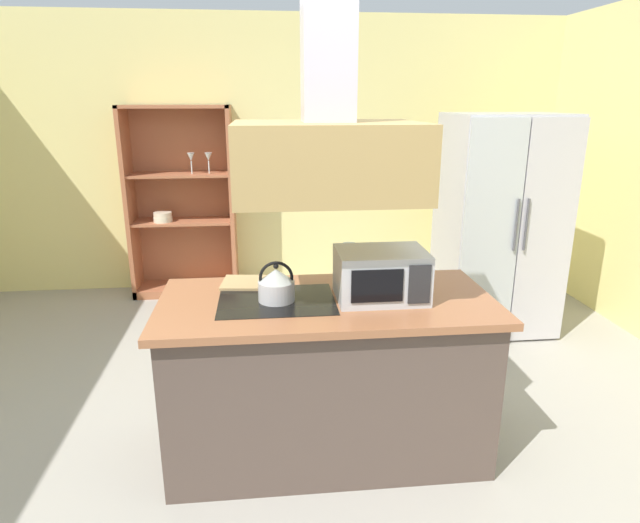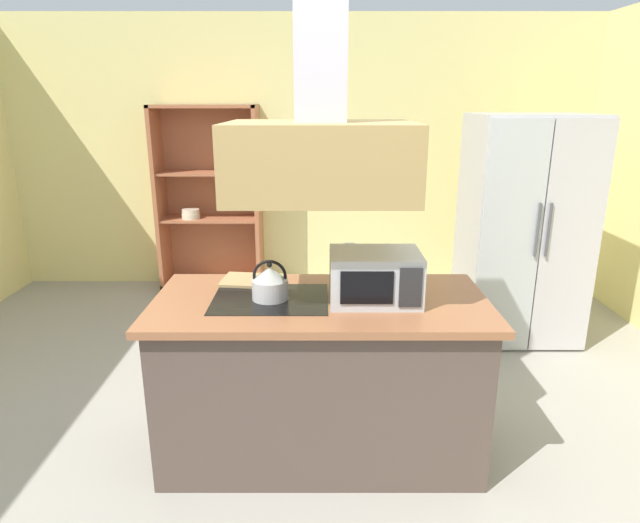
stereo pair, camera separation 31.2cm
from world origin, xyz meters
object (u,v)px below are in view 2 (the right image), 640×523
Objects in this scene: dish_cabinet at (210,210)px; cutting_board at (252,281)px; wine_glass_on_counter at (349,253)px; microwave at (374,277)px; refrigerator at (522,230)px; kettle at (269,283)px.

cutting_board is at bearing -73.67° from dish_cabinet.
cutting_board is 1.65× the size of wine_glass_on_counter.
dish_cabinet is 3.12m from microwave.
dish_cabinet is at bearing 156.60° from refrigerator.
kettle reaches higher than cutting_board.
refrigerator is at bearing 40.04° from wine_glass_on_counter.
dish_cabinet is at bearing 107.22° from kettle.
refrigerator reaches higher than wine_glass_on_counter.
kettle is at bearing -72.78° from dish_cabinet.
kettle is 0.46× the size of microwave.
kettle is 1.03× the size of wine_glass_on_counter.
wine_glass_on_counter is (0.43, 0.35, 0.06)m from kettle.
cutting_board is 0.58m from wine_glass_on_counter.
microwave is at bearing -23.60° from cutting_board.
microwave reaches higher than wine_glass_on_counter.
kettle is 0.56m from wine_glass_on_counter.
refrigerator is at bearing -23.40° from dish_cabinet.
dish_cabinet reaches higher than refrigerator.
dish_cabinet is at bearing 116.71° from microwave.
kettle is at bearing -65.11° from cutting_board.
microwave is (-1.35, -1.59, 0.13)m from refrigerator.
refrigerator is 1.91m from wine_glass_on_counter.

